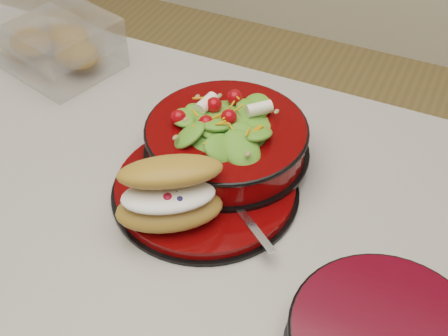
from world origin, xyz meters
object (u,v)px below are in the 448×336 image
at_px(croissant, 171,194).
at_px(fork, 240,211).
at_px(salad_bowl, 227,134).
at_px(dinner_plate, 206,188).
at_px(pastry_box, 53,40).

height_order(croissant, fork, croissant).
bearing_deg(salad_bowl, dinner_plate, -89.54).
xyz_separation_m(dinner_plate, salad_bowl, (-0.00, 0.07, 0.05)).
bearing_deg(croissant, fork, -4.19).
relative_size(salad_bowl, pastry_box, 0.97).
xyz_separation_m(dinner_plate, fork, (0.07, -0.03, 0.01)).
bearing_deg(croissant, salad_bowl, 51.47).
distance_m(dinner_plate, fork, 0.07).
distance_m(dinner_plate, croissant, 0.09).
bearing_deg(pastry_box, salad_bowl, -1.29).
height_order(fork, pastry_box, pastry_box).
distance_m(dinner_plate, pastry_box, 0.44).
xyz_separation_m(salad_bowl, fork, (0.07, -0.10, -0.04)).
xyz_separation_m(salad_bowl, pastry_box, (-0.40, 0.12, -0.01)).
bearing_deg(pastry_box, croissant, -19.08).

